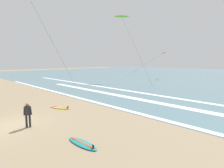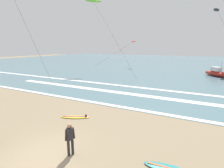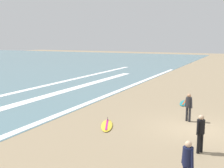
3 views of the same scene
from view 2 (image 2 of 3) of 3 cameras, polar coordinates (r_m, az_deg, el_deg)
The scene contains 11 objects.
ground_plane at distance 9.77m, azimuth -20.54°, elevation -20.43°, with size 160.00×160.00×0.00m, color #937F60.
ocean_surface at distance 58.46m, azimuth 21.42°, elevation 6.14°, with size 140.00×90.00×0.01m, color slate.
wave_foam_shoreline at distance 15.63m, azimuth 1.66°, elevation -7.08°, with size 54.36×0.51×0.01m, color white.
wave_foam_mid_break at distance 19.06m, azimuth 10.58°, elevation -3.76°, with size 36.99×0.97×0.01m, color white.
wave_foam_outer_break at distance 23.18m, azimuth 5.76°, elevation -0.80°, with size 59.11×0.71×0.01m, color white.
surfer_background_far at distance 8.96m, azimuth -13.26°, elevation -16.00°, with size 0.33×0.49×1.60m.
surfboard_foreground_flat at distance 13.56m, azimuth -11.73°, elevation -10.24°, with size 2.16×1.42×0.25m.
kite_lime_high_left at distance 38.39m, azimuth -5.89°, elevation 24.69°, with size 12.18×5.58×13.93m.
kite_black_high_right at distance 42.31m, azimuth 30.42°, elevation 19.63°, with size 6.86×7.39×12.19m.
kite_red_mid_center at distance 44.83m, azimuth 6.83°, elevation 13.28°, with size 10.19×6.04×6.46m.
offshore_boat at distance 35.68m, azimuth 30.58°, elevation 2.96°, with size 4.87×4.88×2.70m.
Camera 2 is at (6.41, -5.30, 5.11)m, focal length 28.66 mm.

